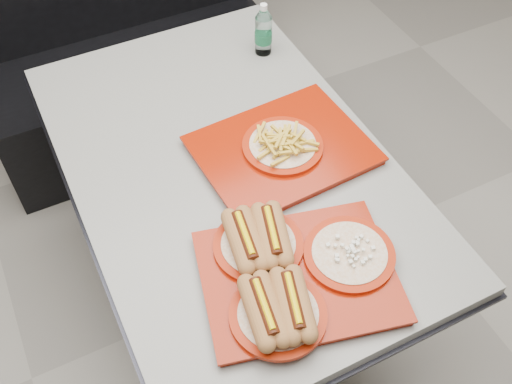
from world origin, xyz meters
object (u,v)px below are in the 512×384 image
diner_table (230,197)px  water_bottle (263,32)px  booth_bench (129,54)px  tray_far (283,147)px  tray_near (290,272)px

diner_table → water_bottle: 0.60m
diner_table → booth_bench: (0.00, 1.09, -0.18)m
booth_bench → tray_far: 1.21m
booth_bench → water_bottle: size_ratio=7.10×
tray_far → water_bottle: bearing=69.8°
water_bottle → diner_table: bearing=-127.8°
water_bottle → booth_bench: bearing=116.6°
tray_far → water_bottle: water_bottle is taller
tray_near → water_bottle: water_bottle is taller
tray_near → water_bottle: (0.36, 0.87, 0.04)m
diner_table → tray_near: tray_near is taller
tray_far → water_bottle: 0.50m
diner_table → tray_near: (-0.03, -0.44, 0.20)m
booth_bench → tray_near: 1.58m
tray_near → tray_far: bearing=64.5°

